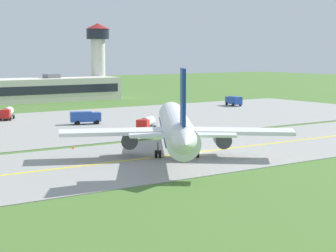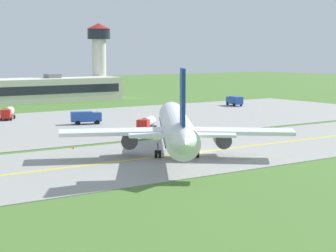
{
  "view_description": "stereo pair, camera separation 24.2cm",
  "coord_description": "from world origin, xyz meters",
  "px_view_note": "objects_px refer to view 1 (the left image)",
  "views": [
    {
      "loc": [
        -54.52,
        -69.78,
        14.71
      ],
      "look_at": [
        -4.34,
        1.91,
        4.0
      ],
      "focal_mm": 66.1,
      "sensor_mm": 36.0,
      "label": 1
    },
    {
      "loc": [
        -54.33,
        -69.92,
        14.71
      ],
      "look_at": [
        -4.34,
        1.91,
        4.0
      ],
      "focal_mm": 66.1,
      "sensor_mm": 36.0,
      "label": 2
    }
  ],
  "objects_px": {
    "service_truck_fuel": "(7,113)",
    "service_truck_baggage": "(234,100)",
    "service_truck_catering": "(146,123)",
    "airplane_lead": "(176,127)",
    "control_tower": "(98,52)",
    "service_truck_pushback": "(85,117)"
  },
  "relations": [
    {
      "from": "service_truck_fuel",
      "to": "control_tower",
      "type": "distance_m",
      "value": 68.67
    },
    {
      "from": "service_truck_fuel",
      "to": "service_truck_baggage",
      "type": "bearing_deg",
      "value": -2.44
    },
    {
      "from": "airplane_lead",
      "to": "service_truck_baggage",
      "type": "height_order",
      "value": "airplane_lead"
    },
    {
      "from": "service_truck_pushback",
      "to": "control_tower",
      "type": "bearing_deg",
      "value": 59.35
    },
    {
      "from": "service_truck_baggage",
      "to": "service_truck_catering",
      "type": "relative_size",
      "value": 1.06
    },
    {
      "from": "service_truck_fuel",
      "to": "control_tower",
      "type": "height_order",
      "value": "control_tower"
    },
    {
      "from": "service_truck_baggage",
      "to": "service_truck_fuel",
      "type": "height_order",
      "value": "service_truck_fuel"
    },
    {
      "from": "service_truck_catering",
      "to": "control_tower",
      "type": "height_order",
      "value": "control_tower"
    },
    {
      "from": "service_truck_catering",
      "to": "service_truck_pushback",
      "type": "height_order",
      "value": "service_truck_catering"
    },
    {
      "from": "airplane_lead",
      "to": "service_truck_catering",
      "type": "xyz_separation_m",
      "value": [
        11.0,
        24.66,
        -2.6
      ]
    },
    {
      "from": "service_truck_catering",
      "to": "service_truck_pushback",
      "type": "bearing_deg",
      "value": 104.52
    },
    {
      "from": "service_truck_catering",
      "to": "service_truck_baggage",
      "type": "bearing_deg",
      "value": 32.57
    },
    {
      "from": "service_truck_pushback",
      "to": "service_truck_catering",
      "type": "bearing_deg",
      "value": -75.48
    },
    {
      "from": "airplane_lead",
      "to": "control_tower",
      "type": "distance_m",
      "value": 114.7
    },
    {
      "from": "service_truck_pushback",
      "to": "control_tower",
      "type": "xyz_separation_m",
      "value": [
        38.14,
        64.37,
        12.67
      ]
    },
    {
      "from": "service_truck_fuel",
      "to": "service_truck_catering",
      "type": "distance_m",
      "value": 35.75
    },
    {
      "from": "service_truck_fuel",
      "to": "service_truck_pushback",
      "type": "distance_m",
      "value": 19.56
    },
    {
      "from": "control_tower",
      "to": "service_truck_pushback",
      "type": "bearing_deg",
      "value": -120.65
    },
    {
      "from": "service_truck_fuel",
      "to": "service_truck_catering",
      "type": "bearing_deg",
      "value": -66.97
    },
    {
      "from": "service_truck_catering",
      "to": "service_truck_pushback",
      "type": "relative_size",
      "value": 0.93
    },
    {
      "from": "service_truck_fuel",
      "to": "control_tower",
      "type": "bearing_deg",
      "value": 44.69
    },
    {
      "from": "airplane_lead",
      "to": "service_truck_pushback",
      "type": "relative_size",
      "value": 5.55
    }
  ]
}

